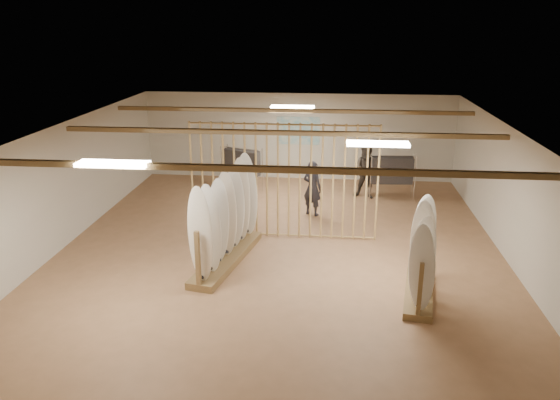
# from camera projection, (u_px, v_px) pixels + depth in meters

# --- Properties ---
(floor) EXTENTS (12.00, 12.00, 0.00)m
(floor) POSITION_uv_depth(u_px,v_px,m) (280.00, 250.00, 12.53)
(floor) COLOR #9C6F4B
(floor) RESTS_ON ground
(ceiling) EXTENTS (12.00, 12.00, 0.00)m
(ceiling) POSITION_uv_depth(u_px,v_px,m) (280.00, 129.00, 11.65)
(ceiling) COLOR gray
(ceiling) RESTS_ON ground
(wall_back) EXTENTS (12.00, 0.00, 12.00)m
(wall_back) POSITION_uv_depth(u_px,v_px,m) (298.00, 137.00, 17.75)
(wall_back) COLOR beige
(wall_back) RESTS_ON ground
(wall_front) EXTENTS (12.00, 0.00, 12.00)m
(wall_front) POSITION_uv_depth(u_px,v_px,m) (230.00, 343.00, 6.42)
(wall_front) COLOR beige
(wall_front) RESTS_ON ground
(wall_left) EXTENTS (0.00, 12.00, 12.00)m
(wall_left) POSITION_uv_depth(u_px,v_px,m) (64.00, 185.00, 12.55)
(wall_left) COLOR beige
(wall_left) RESTS_ON ground
(wall_right) EXTENTS (0.00, 12.00, 12.00)m
(wall_right) POSITION_uv_depth(u_px,v_px,m) (513.00, 198.00, 11.62)
(wall_right) COLOR beige
(wall_right) RESTS_ON ground
(ceiling_slats) EXTENTS (9.50, 6.12, 0.10)m
(ceiling_slats) POSITION_uv_depth(u_px,v_px,m) (280.00, 133.00, 11.67)
(ceiling_slats) COLOR brown
(ceiling_slats) RESTS_ON ground
(light_panels) EXTENTS (1.20, 0.35, 0.06)m
(light_panels) POSITION_uv_depth(u_px,v_px,m) (280.00, 132.00, 11.67)
(light_panels) COLOR white
(light_panels) RESTS_ON ground
(bamboo_partition) EXTENTS (4.45, 0.05, 2.78)m
(bamboo_partition) POSITION_uv_depth(u_px,v_px,m) (283.00, 181.00, 12.84)
(bamboo_partition) COLOR tan
(bamboo_partition) RESTS_ON ground
(poster) EXTENTS (1.40, 0.03, 0.90)m
(poster) POSITION_uv_depth(u_px,v_px,m) (298.00, 131.00, 17.67)
(poster) COLOR teal
(poster) RESTS_ON ground
(rack_left) EXTENTS (1.14, 3.03, 2.08)m
(rack_left) POSITION_uv_depth(u_px,v_px,m) (226.00, 231.00, 11.69)
(rack_left) COLOR brown
(rack_left) RESTS_ON floor
(rack_right) EXTENTS (0.81, 2.01, 1.86)m
(rack_right) POSITION_uv_depth(u_px,v_px,m) (421.00, 266.00, 10.20)
(rack_right) COLOR brown
(rack_right) RESTS_ON floor
(clothing_rack_a) EXTENTS (1.20, 0.75, 1.35)m
(clothing_rack_a) POSITION_uv_depth(u_px,v_px,m) (242.00, 162.00, 16.67)
(clothing_rack_a) COLOR silver
(clothing_rack_a) RESTS_ON floor
(clothing_rack_b) EXTENTS (1.27, 0.39, 1.36)m
(clothing_rack_b) POSITION_uv_depth(u_px,v_px,m) (392.00, 170.00, 15.76)
(clothing_rack_b) COLOR silver
(clothing_rack_b) RESTS_ON floor
(shopper_a) EXTENTS (0.74, 0.66, 1.69)m
(shopper_a) POSITION_uv_depth(u_px,v_px,m) (312.00, 185.00, 14.52)
(shopper_a) COLOR #26252C
(shopper_a) RESTS_ON floor
(shopper_b) EXTENTS (1.05, 0.92, 1.83)m
(shopper_b) POSITION_uv_depth(u_px,v_px,m) (367.00, 168.00, 15.89)
(shopper_b) COLOR #38322B
(shopper_b) RESTS_ON floor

